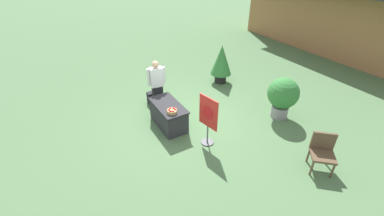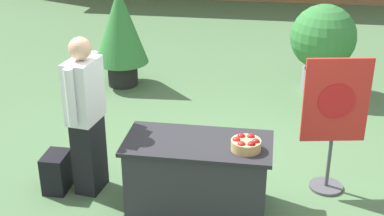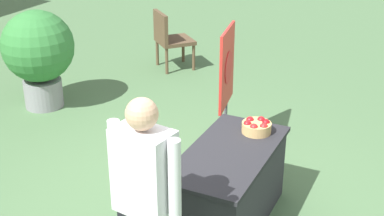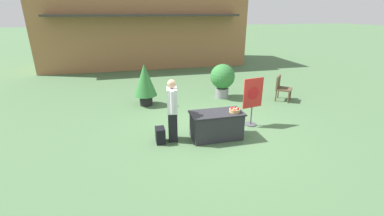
{
  "view_description": "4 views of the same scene",
  "coord_description": "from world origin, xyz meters",
  "px_view_note": "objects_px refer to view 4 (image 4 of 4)",
  "views": [
    {
      "loc": [
        5.85,
        -3.21,
        4.74
      ],
      "look_at": [
        0.01,
        0.21,
        0.49
      ],
      "focal_mm": 24.0,
      "sensor_mm": 36.0,
      "label": 1
    },
    {
      "loc": [
        0.49,
        -5.05,
        3.17
      ],
      "look_at": [
        -0.33,
        0.14,
        0.8
      ],
      "focal_mm": 50.0,
      "sensor_mm": 36.0,
      "label": 2
    },
    {
      "loc": [
        -4.09,
        -2.04,
        3.07
      ],
      "look_at": [
        0.37,
        0.1,
        0.84
      ],
      "focal_mm": 50.0,
      "sensor_mm": 36.0,
      "label": 3
    },
    {
      "loc": [
        -2.35,
        -6.57,
        3.3
      ],
      "look_at": [
        -0.71,
        0.05,
        0.72
      ],
      "focal_mm": 24.0,
      "sensor_mm": 36.0,
      "label": 4
    }
  ],
  "objects_px": {
    "person_visitor": "(172,110)",
    "potted_plant_near_left": "(222,78)",
    "poster_board": "(253,99)",
    "patio_chair": "(282,87)",
    "display_table": "(216,125)",
    "potted_plant_far_right": "(145,82)",
    "backpack": "(160,135)",
    "apple_basket": "(235,110)"
  },
  "relations": [
    {
      "from": "display_table",
      "to": "backpack",
      "type": "relative_size",
      "value": 3.43
    },
    {
      "from": "potted_plant_near_left",
      "to": "poster_board",
      "type": "bearing_deg",
      "value": -91.41
    },
    {
      "from": "poster_board",
      "to": "potted_plant_near_left",
      "type": "height_order",
      "value": "poster_board"
    },
    {
      "from": "apple_basket",
      "to": "potted_plant_far_right",
      "type": "bearing_deg",
      "value": 123.24
    },
    {
      "from": "backpack",
      "to": "display_table",
      "type": "bearing_deg",
      "value": -3.74
    },
    {
      "from": "backpack",
      "to": "poster_board",
      "type": "height_order",
      "value": "poster_board"
    },
    {
      "from": "backpack",
      "to": "patio_chair",
      "type": "distance_m",
      "value": 5.6
    },
    {
      "from": "patio_chair",
      "to": "potted_plant_near_left",
      "type": "xyz_separation_m",
      "value": [
        -2.14,
        0.86,
        0.26
      ]
    },
    {
      "from": "apple_basket",
      "to": "poster_board",
      "type": "distance_m",
      "value": 1.08
    },
    {
      "from": "display_table",
      "to": "poster_board",
      "type": "distance_m",
      "value": 1.51
    },
    {
      "from": "apple_basket",
      "to": "potted_plant_far_right",
      "type": "height_order",
      "value": "potted_plant_far_right"
    },
    {
      "from": "potted_plant_far_right",
      "to": "potted_plant_near_left",
      "type": "relative_size",
      "value": 1.14
    },
    {
      "from": "person_visitor",
      "to": "potted_plant_near_left",
      "type": "relative_size",
      "value": 1.24
    },
    {
      "from": "poster_board",
      "to": "potted_plant_far_right",
      "type": "height_order",
      "value": "potted_plant_far_right"
    },
    {
      "from": "patio_chair",
      "to": "backpack",
      "type": "bearing_deg",
      "value": -112.88
    },
    {
      "from": "backpack",
      "to": "poster_board",
      "type": "distance_m",
      "value": 2.96
    },
    {
      "from": "potted_plant_far_right",
      "to": "poster_board",
      "type": "bearing_deg",
      "value": -40.99
    },
    {
      "from": "person_visitor",
      "to": "backpack",
      "type": "xyz_separation_m",
      "value": [
        -0.35,
        -0.07,
        -0.66
      ]
    },
    {
      "from": "display_table",
      "to": "potted_plant_far_right",
      "type": "distance_m",
      "value": 3.62
    },
    {
      "from": "apple_basket",
      "to": "patio_chair",
      "type": "height_order",
      "value": "patio_chair"
    },
    {
      "from": "poster_board",
      "to": "patio_chair",
      "type": "xyz_separation_m",
      "value": [
        2.21,
        1.9,
        -0.29
      ]
    },
    {
      "from": "person_visitor",
      "to": "patio_chair",
      "type": "height_order",
      "value": "person_visitor"
    },
    {
      "from": "backpack",
      "to": "person_visitor",
      "type": "bearing_deg",
      "value": 11.29
    },
    {
      "from": "potted_plant_near_left",
      "to": "patio_chair",
      "type": "bearing_deg",
      "value": -22.0
    },
    {
      "from": "poster_board",
      "to": "potted_plant_far_right",
      "type": "bearing_deg",
      "value": -141.61
    },
    {
      "from": "display_table",
      "to": "apple_basket",
      "type": "distance_m",
      "value": 0.64
    },
    {
      "from": "display_table",
      "to": "person_visitor",
      "type": "xyz_separation_m",
      "value": [
        -1.18,
        0.17,
        0.49
      ]
    },
    {
      "from": "poster_board",
      "to": "potted_plant_far_right",
      "type": "xyz_separation_m",
      "value": [
        -2.99,
        2.6,
        0.06
      ]
    },
    {
      "from": "backpack",
      "to": "patio_chair",
      "type": "height_order",
      "value": "patio_chair"
    },
    {
      "from": "person_visitor",
      "to": "backpack",
      "type": "distance_m",
      "value": 0.75
    },
    {
      "from": "display_table",
      "to": "backpack",
      "type": "bearing_deg",
      "value": 176.26
    },
    {
      "from": "display_table",
      "to": "poster_board",
      "type": "xyz_separation_m",
      "value": [
        1.32,
        0.57,
        0.46
      ]
    },
    {
      "from": "potted_plant_near_left",
      "to": "person_visitor",
      "type": "bearing_deg",
      "value": -129.1
    },
    {
      "from": "patio_chair",
      "to": "potted_plant_near_left",
      "type": "distance_m",
      "value": 2.32
    },
    {
      "from": "person_visitor",
      "to": "display_table",
      "type": "bearing_deg",
      "value": 0.0
    },
    {
      "from": "potted_plant_far_right",
      "to": "apple_basket",
      "type": "bearing_deg",
      "value": -56.76
    },
    {
      "from": "person_visitor",
      "to": "potted_plant_near_left",
      "type": "height_order",
      "value": "person_visitor"
    },
    {
      "from": "apple_basket",
      "to": "person_visitor",
      "type": "relative_size",
      "value": 0.17
    },
    {
      "from": "person_visitor",
      "to": "backpack",
      "type": "relative_size",
      "value": 4.03
    },
    {
      "from": "patio_chair",
      "to": "person_visitor",
      "type": "bearing_deg",
      "value": -111.93
    },
    {
      "from": "poster_board",
      "to": "patio_chair",
      "type": "distance_m",
      "value": 2.93
    },
    {
      "from": "backpack",
      "to": "potted_plant_near_left",
      "type": "xyz_separation_m",
      "value": [
        2.93,
        3.23,
        0.6
      ]
    }
  ]
}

